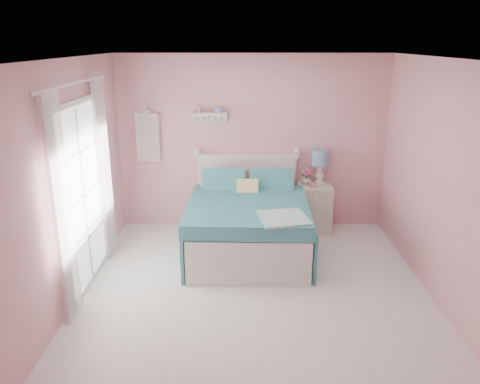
{
  "coord_description": "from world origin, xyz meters",
  "views": [
    {
      "loc": [
        -0.16,
        -4.64,
        2.77
      ],
      "look_at": [
        -0.18,
        1.2,
        0.87
      ],
      "focal_mm": 35.0,
      "sensor_mm": 36.0,
      "label": 1
    }
  ],
  "objects_px": {
    "table_lamp": "(320,160)",
    "nightstand": "(314,208)",
    "teacup": "(313,184)",
    "bed": "(248,224)",
    "vase": "(306,180)"
  },
  "relations": [
    {
      "from": "table_lamp",
      "to": "vase",
      "type": "xyz_separation_m",
      "value": [
        -0.21,
        -0.07,
        -0.28
      ]
    },
    {
      "from": "nightstand",
      "to": "teacup",
      "type": "relative_size",
      "value": 6.9
    },
    {
      "from": "table_lamp",
      "to": "teacup",
      "type": "bearing_deg",
      "value": -120.93
    },
    {
      "from": "bed",
      "to": "nightstand",
      "type": "bearing_deg",
      "value": 37.74
    },
    {
      "from": "teacup",
      "to": "bed",
      "type": "bearing_deg",
      "value": -146.82
    },
    {
      "from": "table_lamp",
      "to": "vase",
      "type": "distance_m",
      "value": 0.36
    },
    {
      "from": "bed",
      "to": "vase",
      "type": "relative_size",
      "value": 14.84
    },
    {
      "from": "bed",
      "to": "nightstand",
      "type": "relative_size",
      "value": 2.75
    },
    {
      "from": "vase",
      "to": "table_lamp",
      "type": "bearing_deg",
      "value": 17.42
    },
    {
      "from": "vase",
      "to": "nightstand",
      "type": "bearing_deg",
      "value": -20.48
    },
    {
      "from": "bed",
      "to": "vase",
      "type": "bearing_deg",
      "value": 43.21
    },
    {
      "from": "nightstand",
      "to": "teacup",
      "type": "distance_m",
      "value": 0.42
    },
    {
      "from": "bed",
      "to": "teacup",
      "type": "height_order",
      "value": "bed"
    },
    {
      "from": "table_lamp",
      "to": "nightstand",
      "type": "bearing_deg",
      "value": -126.58
    },
    {
      "from": "vase",
      "to": "teacup",
      "type": "distance_m",
      "value": 0.17
    }
  ]
}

